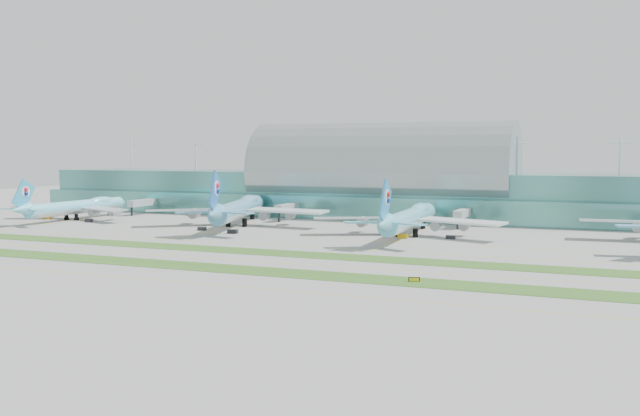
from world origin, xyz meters
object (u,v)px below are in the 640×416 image
at_px(airliner_b, 239,208).
at_px(airliner_c, 410,217).
at_px(airliner_a, 78,206).
at_px(terminal, 382,185).
at_px(taxiway_sign_east, 414,279).

bearing_deg(airliner_b, airliner_c, -22.17).
distance_m(airliner_b, airliner_c, 72.43).
bearing_deg(airliner_a, airliner_b, 3.58).
bearing_deg(airliner_c, airliner_b, 171.10).
relative_size(airliner_a, airliner_c, 0.88).
bearing_deg(airliner_a, terminal, 30.12).
relative_size(airliner_a, airliner_b, 0.83).
bearing_deg(airliner_c, taxiway_sign_east, -76.83).
bearing_deg(taxiway_sign_east, terminal, 93.76).
bearing_deg(terminal, airliner_b, -122.34).
bearing_deg(terminal, airliner_a, -150.14).
distance_m(airliner_b, taxiway_sign_east, 134.92).
bearing_deg(airliner_c, airliner_a, 175.91).
height_order(airliner_a, airliner_b, airliner_b).
height_order(terminal, airliner_c, terminal).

